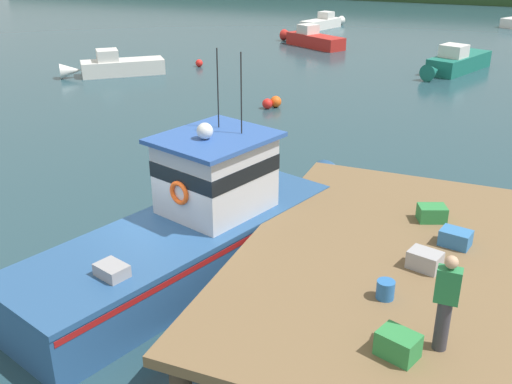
% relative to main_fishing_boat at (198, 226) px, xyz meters
% --- Properties ---
extents(ground_plane, '(200.00, 200.00, 0.00)m').
position_rel_main_fishing_boat_xyz_m(ground_plane, '(-0.37, -0.05, -1.01)').
color(ground_plane, '#23424C').
extents(dock, '(6.00, 9.00, 1.20)m').
position_rel_main_fishing_boat_xyz_m(dock, '(4.43, -0.05, 0.07)').
color(dock, '#4C3D2D').
rests_on(dock, ground).
extents(main_fishing_boat, '(4.87, 9.89, 4.80)m').
position_rel_main_fishing_boat_xyz_m(main_fishing_boat, '(0.00, 0.00, 0.00)').
color(main_fishing_boat, '#285184').
rests_on(main_fishing_boat, ground).
extents(crate_stack_mid_dock, '(0.68, 0.56, 0.34)m').
position_rel_main_fishing_boat_xyz_m(crate_stack_mid_dock, '(5.47, 0.91, 0.36)').
color(crate_stack_mid_dock, '#3370B2').
rests_on(crate_stack_mid_dock, dock).
extents(crate_single_by_cleat, '(0.70, 0.58, 0.35)m').
position_rel_main_fishing_boat_xyz_m(crate_single_by_cleat, '(5.02, -0.26, 0.37)').
color(crate_single_by_cleat, '#9E9EA3').
rests_on(crate_single_by_cleat, dock).
extents(crate_single_far, '(0.72, 0.63, 0.35)m').
position_rel_main_fishing_boat_xyz_m(crate_single_far, '(4.87, 1.91, 0.37)').
color(crate_single_far, '#2D8442').
rests_on(crate_single_far, dock).
extents(crate_stack_near_edge, '(0.71, 0.62, 0.41)m').
position_rel_main_fishing_boat_xyz_m(crate_stack_near_edge, '(5.00, -3.05, 0.40)').
color(crate_stack_near_edge, '#2D8442').
rests_on(crate_stack_near_edge, dock).
extents(bait_bucket, '(0.32, 0.32, 0.34)m').
position_rel_main_fishing_boat_xyz_m(bait_bucket, '(4.52, -1.56, 0.36)').
color(bait_bucket, '#2866B2').
rests_on(bait_bucket, dock).
extents(deckhand_by_the_boat, '(0.36, 0.22, 1.63)m').
position_rel_main_fishing_boat_xyz_m(deckhand_by_the_boat, '(5.57, -2.62, 1.05)').
color(deckhand_by_the_boat, '#383842').
rests_on(deckhand_by_the_boat, dock).
extents(moored_boat_far_left, '(5.25, 3.66, 1.38)m').
position_rel_main_fishing_boat_xyz_m(moored_boat_far_left, '(-6.27, 28.52, -0.53)').
color(moored_boat_far_left, red).
rests_on(moored_boat_far_left, ground).
extents(moored_boat_far_right, '(4.83, 4.34, 1.38)m').
position_rel_main_fishing_boat_xyz_m(moored_boat_far_right, '(-13.34, 16.10, -0.53)').
color(moored_boat_far_right, silver).
rests_on(moored_boat_far_right, ground).
extents(moored_boat_near_channel, '(2.51, 4.92, 1.24)m').
position_rel_main_fishing_boat_xyz_m(moored_boat_near_channel, '(-7.84, 36.68, -0.58)').
color(moored_boat_near_channel, white).
rests_on(moored_boat_near_channel, ground).
extents(moored_boat_outer_mooring, '(3.27, 6.04, 1.53)m').
position_rel_main_fishing_boat_xyz_m(moored_boat_outer_mooring, '(3.46, 23.86, -0.48)').
color(moored_boat_outer_mooring, '#196B5B').
rests_on(moored_boat_outer_mooring, ground).
extents(mooring_buoy_channel_marker, '(0.42, 0.42, 0.42)m').
position_rel_main_fishing_boat_xyz_m(mooring_buoy_channel_marker, '(-10.20, 19.74, -0.80)').
color(mooring_buoy_channel_marker, red).
rests_on(mooring_buoy_channel_marker, ground).
extents(mooring_buoy_inshore, '(0.38, 0.38, 0.38)m').
position_rel_main_fishing_boat_xyz_m(mooring_buoy_inshore, '(-12.71, 17.81, -0.82)').
color(mooring_buoy_inshore, silver).
rests_on(mooring_buoy_inshore, ground).
extents(mooring_buoy_spare_mooring, '(0.45, 0.45, 0.45)m').
position_rel_main_fishing_boat_xyz_m(mooring_buoy_spare_mooring, '(-3.39, 13.02, -0.78)').
color(mooring_buoy_spare_mooring, red).
rests_on(mooring_buoy_spare_mooring, ground).
extents(mooring_buoy_outer, '(0.50, 0.50, 0.50)m').
position_rel_main_fishing_boat_xyz_m(mooring_buoy_outer, '(-3.14, 13.39, -0.76)').
color(mooring_buoy_outer, '#EA5B19').
rests_on(mooring_buoy_outer, ground).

